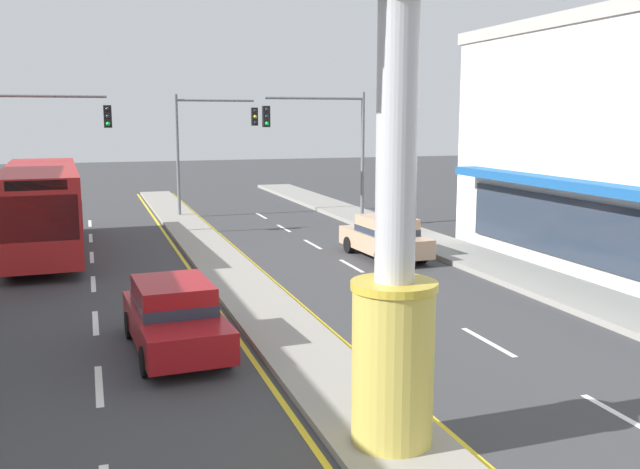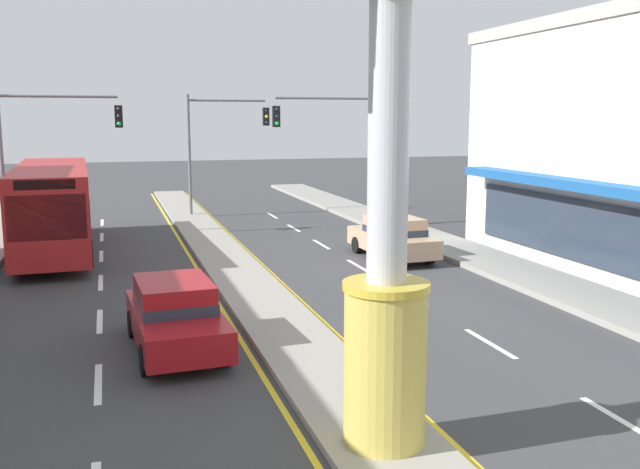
% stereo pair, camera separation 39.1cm
% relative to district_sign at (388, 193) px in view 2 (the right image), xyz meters
% --- Properties ---
extents(median_strip, '(1.89, 52.00, 0.14)m').
position_rel_district_sign_xyz_m(median_strip, '(0.00, 12.95, -3.90)').
color(median_strip, gray).
rests_on(median_strip, ground).
extents(sidewalk_right, '(2.36, 60.00, 0.18)m').
position_rel_district_sign_xyz_m(sidewalk_right, '(8.73, 10.95, -3.88)').
color(sidewalk_right, gray).
rests_on(sidewalk_right, ground).
extents(lane_markings, '(8.63, 52.00, 0.01)m').
position_rel_district_sign_xyz_m(lane_markings, '(0.00, 11.60, -3.97)').
color(lane_markings, silver).
rests_on(lane_markings, ground).
extents(district_sign, '(6.15, 1.31, 8.14)m').
position_rel_district_sign_xyz_m(district_sign, '(0.00, 0.00, 0.00)').
color(district_sign, gold).
rests_on(district_sign, median_strip).
extents(traffic_light_left_side, '(4.86, 0.46, 6.20)m').
position_rel_district_sign_xyz_m(traffic_light_left_side, '(-6.18, 21.55, 0.28)').
color(traffic_light_left_side, slate).
rests_on(traffic_light_left_side, ground).
extents(traffic_light_right_side, '(4.86, 0.46, 6.20)m').
position_rel_district_sign_xyz_m(traffic_light_right_side, '(6.18, 21.27, 0.28)').
color(traffic_light_right_side, slate).
rests_on(traffic_light_right_side, ground).
extents(traffic_light_median_far, '(4.20, 0.46, 6.20)m').
position_rel_district_sign_xyz_m(traffic_light_median_far, '(1.64, 26.89, 0.22)').
color(traffic_light_median_far, slate).
rests_on(traffic_light_median_far, ground).
extents(sedan_near_right_lane, '(2.02, 4.39, 1.53)m').
position_rel_district_sign_xyz_m(sedan_near_right_lane, '(5.90, 13.88, -3.18)').
color(sedan_near_right_lane, tan).
rests_on(sedan_near_right_lane, ground).
extents(sedan_far_right_lane, '(2.02, 4.39, 1.53)m').
position_rel_district_sign_xyz_m(sedan_far_right_lane, '(-2.60, 5.81, -3.18)').
color(sedan_far_right_lane, maroon).
rests_on(sedan_far_right_lane, ground).
extents(bus_near_left_lane, '(2.89, 11.28, 3.26)m').
position_rel_district_sign_xyz_m(bus_near_left_lane, '(-5.89, 18.73, -2.10)').
color(bus_near_left_lane, '#B21E1E').
rests_on(bus_near_left_lane, ground).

